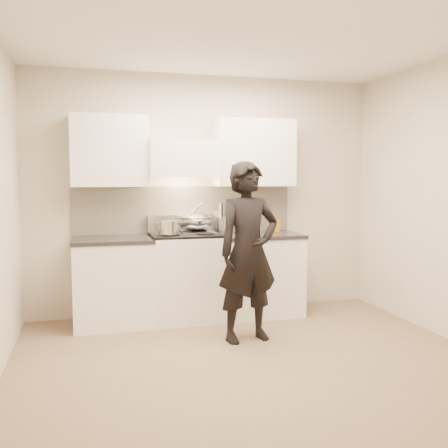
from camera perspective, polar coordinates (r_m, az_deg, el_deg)
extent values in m
plane|color=#7E664D|center=(4.35, 3.42, -15.50)|extent=(4.00, 4.00, 0.00)
cube|color=beige|center=(5.75, -2.08, 3.36)|extent=(4.00, 0.04, 2.70)
cube|color=beige|center=(2.48, 16.60, 0.67)|extent=(4.00, 0.04, 2.70)
cube|color=white|center=(4.22, 3.63, 21.06)|extent=(4.00, 3.50, 0.02)
cube|color=beige|center=(5.70, -4.50, 1.67)|extent=(2.50, 0.02, 0.53)
cube|color=#ACACAC|center=(5.66, -4.91, 0.07)|extent=(0.76, 0.08, 0.20)
cube|color=white|center=(5.50, -4.69, 7.43)|extent=(0.76, 0.40, 0.40)
cylinder|color=#BBBBBB|center=(5.32, -4.32, 5.57)|extent=(0.66, 0.02, 0.02)
cube|color=white|center=(5.74, 3.49, 8.09)|extent=(0.90, 0.33, 0.75)
cube|color=white|center=(5.45, -12.94, 8.13)|extent=(0.80, 0.33, 0.75)
cube|color=beige|center=(5.77, -0.76, 0.89)|extent=(0.08, 0.01, 0.12)
cube|color=white|center=(5.48, -4.35, -6.13)|extent=(0.76, 0.65, 0.92)
cube|color=black|center=(5.40, -4.39, -1.22)|extent=(0.76, 0.65, 0.02)
cube|color=silver|center=(5.55, -3.00, -0.89)|extent=(0.36, 0.34, 0.01)
cylinder|color=#BBBBBB|center=(5.14, -3.75, -3.26)|extent=(0.62, 0.02, 0.02)
cylinder|color=black|center=(5.22, -6.02, -1.24)|extent=(0.18, 0.18, 0.01)
cylinder|color=black|center=(5.29, -2.17, -1.13)|extent=(0.18, 0.18, 0.01)
cylinder|color=black|center=(5.52, -6.52, -0.90)|extent=(0.18, 0.18, 0.01)
cylinder|color=black|center=(5.58, -2.86, -0.80)|extent=(0.18, 0.18, 0.01)
cube|color=white|center=(5.69, 3.93, -5.90)|extent=(0.90, 0.65, 0.88)
cube|color=black|center=(5.62, 3.96, -1.29)|extent=(0.92, 0.67, 0.04)
cube|color=white|center=(5.39, -12.57, -6.64)|extent=(0.80, 0.65, 0.88)
cube|color=black|center=(5.32, -12.67, -1.78)|extent=(0.82, 0.67, 0.04)
ellipsoid|color=#BBBBBB|center=(5.55, -3.31, 0.33)|extent=(0.38, 0.38, 0.21)
torus|color=#BBBBBB|center=(5.54, -3.31, 0.84)|extent=(0.40, 0.40, 0.02)
ellipsoid|color=beige|center=(5.55, -3.31, 0.22)|extent=(0.22, 0.22, 0.10)
cylinder|color=white|center=(5.38, -3.55, 1.39)|extent=(0.16, 0.25, 0.21)
cylinder|color=#BBBBBB|center=(5.23, -6.28, -0.38)|extent=(0.26, 0.26, 0.14)
cube|color=#BBBBBB|center=(5.25, -7.64, 0.19)|extent=(0.05, 0.03, 0.01)
cube|color=#BBBBBB|center=(5.21, -4.92, 0.18)|extent=(0.05, 0.03, 0.01)
cylinder|color=#ACACAC|center=(5.65, -0.21, -0.12)|extent=(0.13, 0.13, 0.18)
cylinder|color=black|center=(5.64, 0.10, 0.80)|extent=(0.01, 0.01, 0.32)
cylinder|color=white|center=(5.66, 0.01, 0.82)|extent=(0.01, 0.01, 0.32)
cylinder|color=#ACACAC|center=(5.67, -0.21, 0.83)|extent=(0.01, 0.01, 0.32)
cylinder|color=black|center=(5.66, -0.42, 0.82)|extent=(0.01, 0.01, 0.32)
cylinder|color=#ACACAC|center=(5.64, -0.51, 0.80)|extent=(0.01, 0.01, 0.32)
cylinder|color=white|center=(5.62, -0.42, 0.79)|extent=(0.01, 0.01, 0.32)
cylinder|color=black|center=(5.61, -0.21, 0.78)|extent=(0.01, 0.01, 0.32)
cylinder|color=#ACACAC|center=(5.62, 0.01, 0.79)|extent=(0.01, 0.01, 0.32)
cylinder|color=orange|center=(5.75, 1.45, -0.55)|extent=(0.04, 0.04, 0.08)
cylinder|color=red|center=(5.74, 1.46, -0.05)|extent=(0.05, 0.05, 0.03)
cylinder|color=#AA6E11|center=(5.86, 6.11, -0.14)|extent=(0.08, 0.08, 0.14)
imported|color=black|center=(4.70, 2.80, -3.20)|extent=(0.68, 0.51, 1.70)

